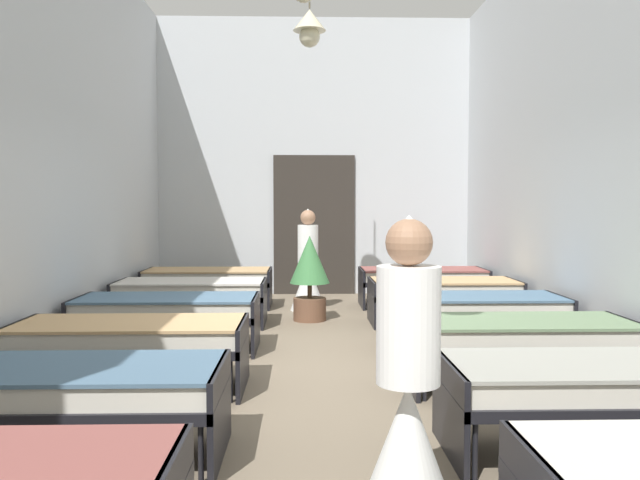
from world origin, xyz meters
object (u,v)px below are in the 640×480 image
bed_left_row_4 (191,291)px  bed_left_row_5 (208,278)px  nurse_mid_aisle (408,419)px  bed_left_row_3 (167,309)px  bed_right_row_4 (444,290)px  bed_right_row_2 (520,336)px  nurse_near_aisle (308,274)px  bed_left_row_1 (64,388)px  bed_right_row_1 (601,384)px  bed_left_row_2 (130,338)px  bed_right_row_3 (474,308)px  bed_right_row_5 (422,277)px  potted_plant (310,272)px

bed_left_row_4 → bed_left_row_5: bearing=90.0°
nurse_mid_aisle → bed_left_row_3: bearing=-117.4°
bed_left_row_4 → bed_left_row_5: (0.00, 1.45, 0.00)m
bed_left_row_5 → bed_right_row_4: bearing=-23.9°
bed_left_row_3 → nurse_mid_aisle: bearing=-63.0°
bed_right_row_2 → bed_left_row_5: size_ratio=1.00×
nurse_near_aisle → bed_left_row_1: bearing=-58.7°
bed_left_row_5 → bed_right_row_1: bearing=-60.6°
bed_left_row_2 → bed_right_row_3: (3.25, 1.45, 0.00)m
bed_left_row_1 → bed_right_row_4: same height
bed_left_row_1 → bed_left_row_4: (0.00, 4.34, 0.00)m
bed_left_row_1 → bed_right_row_2: same height
bed_right_row_1 → bed_left_row_2: 3.56m
bed_right_row_3 → bed_left_row_5: same height
bed_left_row_4 → bed_left_row_5: same height
bed_left_row_3 → bed_right_row_4: (3.25, 1.45, 0.00)m
bed_right_row_4 → nurse_near_aisle: bearing=147.2°
bed_left_row_5 → bed_right_row_2: bearing=-53.1°
bed_right_row_1 → bed_right_row_4: (0.00, 4.34, 0.00)m
bed_right_row_1 → bed_left_row_5: size_ratio=1.00×
bed_left_row_2 → nurse_mid_aisle: nurse_mid_aisle is taller
bed_right_row_1 → nurse_mid_aisle: bearing=-146.8°
bed_left_row_4 → nurse_near_aisle: nurse_near_aisle is taller
bed_right_row_5 → nurse_mid_aisle: 6.79m
nurse_near_aisle → bed_right_row_4: bearing=14.0°
bed_left_row_4 → bed_right_row_3: bearing=-23.9°
bed_right_row_1 → bed_left_row_4: (-3.25, 4.34, 0.00)m
bed_right_row_2 → nurse_near_aisle: (-1.75, 4.02, 0.09)m
bed_left_row_3 → bed_left_row_4: bearing=90.0°
bed_left_row_1 → bed_right_row_5: (3.25, 5.78, 0.00)m
bed_left_row_1 → bed_right_row_2: size_ratio=1.00×
bed_left_row_2 → bed_right_row_4: (3.25, 2.89, 0.00)m
bed_left_row_1 → bed_right_row_3: size_ratio=1.00×
bed_right_row_2 → bed_left_row_4: 4.35m
bed_left_row_1 → nurse_mid_aisle: nurse_mid_aisle is taller
bed_right_row_3 → bed_right_row_5: (0.00, 2.89, 0.00)m
bed_left_row_1 → potted_plant: potted_plant is taller
bed_left_row_4 → bed_right_row_4: 3.25m
bed_right_row_5 → nurse_near_aisle: size_ratio=1.28×
bed_right_row_3 → bed_left_row_4: 3.56m
bed_right_row_1 → bed_left_row_3: 4.35m
bed_left_row_5 → potted_plant: (1.52, -1.17, 0.22)m
bed_right_row_2 → bed_right_row_4: (0.00, 2.89, 0.00)m
bed_left_row_3 → bed_right_row_2: bearing=-23.9°
bed_left_row_2 → potted_plant: 3.52m
bed_left_row_3 → nurse_mid_aisle: (1.92, -3.76, 0.09)m
bed_right_row_5 → nurse_near_aisle: (-1.75, -0.32, 0.09)m
bed_left_row_2 → bed_left_row_3: same height
nurse_near_aisle → nurse_mid_aisle: size_ratio=1.00×
bed_right_row_2 → bed_right_row_5: bearing=90.0°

